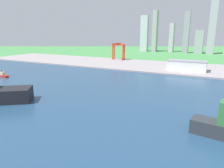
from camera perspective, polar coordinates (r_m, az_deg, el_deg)
name	(u,v)px	position (r m, az deg, el deg)	size (l,w,h in m)	color
ground_plane	(126,93)	(220.45, 3.84, -2.62)	(2400.00, 2400.00, 0.00)	#47914D
water_bay	(97,112)	(169.81, -4.25, -7.74)	(840.00, 360.00, 0.15)	navy
industrial_pier	(166,67)	(398.11, 14.73, 4.59)	(840.00, 140.00, 2.50)	#9C9395
tugboat_small	(3,75)	(340.90, -27.97, 2.17)	(20.12, 6.46, 9.65)	#B22D1E
port_crane_red	(118,47)	(478.05, 1.72, 10.08)	(28.36, 44.12, 38.33)	red
warehouse_main	(187,65)	(363.80, 20.04, 4.86)	(61.34, 30.15, 16.21)	white
distant_skyline	(182,34)	(719.16, 18.90, 12.91)	(280.91, 44.57, 157.49)	silver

